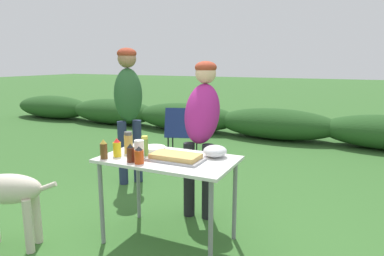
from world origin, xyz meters
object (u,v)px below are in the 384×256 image
plate_stack (154,148)px  mixing_bowl (215,151)px  standing_person_in_red_jacket (202,121)px  relish_jar (145,146)px  mustard_bottle (117,148)px  beer_bottle (104,149)px  folding_table (168,167)px  paper_cup_stack (139,149)px  camp_chair_green_behind_table (182,130)px  bbq_sauce_bottle (131,153)px  dog (1,193)px  spice_jar (128,143)px  hot_sauce_bottle (139,155)px  food_tray (176,157)px  standing_person_with_beanie (128,100)px

plate_stack → mixing_bowl: mixing_bowl is taller
standing_person_in_red_jacket → relish_jar: bearing=-115.4°
relish_jar → mustard_bottle: bearing=-146.1°
beer_bottle → folding_table: bearing=27.8°
paper_cup_stack → camp_chair_green_behind_table: paper_cup_stack is taller
plate_stack → bbq_sauce_bottle: (0.03, -0.39, 0.06)m
camp_chair_green_behind_table → dog: bearing=-111.3°
standing_person_in_red_jacket → dog: size_ratio=1.87×
beer_bottle → dog: 0.89m
spice_jar → standing_person_in_red_jacket: size_ratio=0.12×
folding_table → standing_person_in_red_jacket: standing_person_in_red_jacket is taller
standing_person_in_red_jacket → dog: bearing=-138.3°
hot_sauce_bottle → spice_jar: spice_jar is taller
hot_sauce_bottle → standing_person_in_red_jacket: 0.90m
spice_jar → paper_cup_stack: bearing=-29.8°
spice_jar → standing_person_in_red_jacket: 0.78m
mixing_bowl → mustard_bottle: (-0.74, -0.34, 0.03)m
hot_sauce_bottle → bbq_sauce_bottle: bbq_sauce_bottle is taller
relish_jar → bbq_sauce_bottle: bearing=-89.1°
plate_stack → camp_chair_green_behind_table: (-0.78, 2.10, -0.29)m
mustard_bottle → camp_chair_green_behind_table: (-0.62, 2.41, -0.35)m
dog → paper_cup_stack: bearing=-86.4°
paper_cup_stack → camp_chair_green_behind_table: bearing=109.1°
paper_cup_stack → mustard_bottle: size_ratio=0.97×
food_tray → mustard_bottle: 0.51m
spice_jar → standing_person_with_beanie: 1.33m
relish_jar → standing_person_with_beanie: standing_person_with_beanie is taller
paper_cup_stack → beer_bottle: 0.29m
relish_jar → dog: (-0.96, -0.65, -0.34)m
plate_stack → standing_person_in_red_jacket: 0.58m
plate_stack → relish_jar: size_ratio=1.28×
plate_stack → relish_jar: bearing=-80.8°
plate_stack → standing_person_in_red_jacket: bearing=61.3°
standing_person_with_beanie → camp_chair_green_behind_table: size_ratio=2.02×
hot_sauce_bottle → spice_jar: (-0.25, 0.22, 0.03)m
relish_jar → dog: 1.21m
folding_table → camp_chair_green_behind_table: size_ratio=1.32×
plate_stack → paper_cup_stack: bearing=-82.3°
mixing_bowl → hot_sauce_bottle: size_ratio=1.45×
food_tray → standing_person_in_red_jacket: 0.72m
food_tray → mustard_bottle: mustard_bottle is taller
beer_bottle → spice_jar: bearing=71.1°
hot_sauce_bottle → camp_chair_green_behind_table: hot_sauce_bottle is taller
paper_cup_stack → beer_bottle: size_ratio=0.94×
bbq_sauce_bottle → beer_bottle: bearing=-176.6°
mixing_bowl → dog: size_ratio=0.24×
folding_table → beer_bottle: bearing=-152.2°
beer_bottle → relish_jar: (0.25, 0.22, 0.00)m
relish_jar → camp_chair_green_behind_table: relish_jar is taller
dog → spice_jar: bearing=-76.5°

